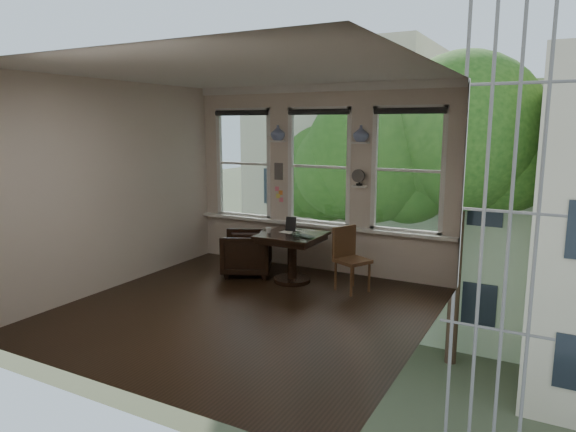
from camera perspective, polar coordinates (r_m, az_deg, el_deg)
The scene contains 25 objects.
ground at distance 6.79m, azimuth -4.69°, elevation -10.36°, with size 4.50×4.50×0.00m, color black.
ceiling at distance 6.40m, azimuth -5.09°, elevation 15.71°, with size 4.50×4.50×0.00m, color silver.
wall_back at distance 8.38m, azimuth 3.56°, elevation 4.13°, with size 4.50×4.50×0.00m, color beige.
wall_front at distance 4.73m, azimuth -19.93°, elevation -1.12°, with size 4.50×4.50×0.00m, color beige.
wall_left at distance 7.87m, azimuth -18.76°, elevation 3.22°, with size 4.50×4.50×0.00m, color beige.
wall_right at distance 5.54m, azimuth 15.02°, elevation 0.71°, with size 4.50×4.50×0.00m, color beige.
window_left at distance 9.07m, azimuth -4.82°, elevation 5.83°, with size 1.10×0.12×1.90m, color white, non-canonical shape.
window_center at distance 8.37m, azimuth 3.57°, elevation 5.49°, with size 1.10×0.12×1.90m, color white, non-canonical shape.
window_right at distance 7.87m, azimuth 13.23°, elevation 4.95°, with size 1.10×0.12×1.90m, color white, non-canonical shape.
shelf_left at distance 8.58m, azimuth -1.13°, elevation 8.30°, with size 0.26×0.16×0.03m, color white.
shelf_right at distance 7.97m, azimuth 8.08°, elevation 8.06°, with size 0.26×0.16×0.03m, color white.
intercom at distance 8.64m, azimuth -1.02°, elevation 4.99°, with size 0.14×0.06×0.28m, color #59544F.
sticky_notes at distance 8.68m, azimuth -1.00°, elevation 2.69°, with size 0.16×0.01×0.24m, color pink, non-canonical shape.
desk_fan at distance 8.00m, azimuth 7.93°, elevation 3.98°, with size 0.20×0.20×0.24m, color #59544F, non-canonical shape.
vase_left at distance 8.58m, azimuth -1.13°, elevation 9.23°, with size 0.24×0.24×0.25m, color silver.
vase_right at distance 7.97m, azimuth 8.11°, elevation 9.06°, with size 0.24×0.24×0.25m, color silver.
table at distance 7.82m, azimuth 0.46°, elevation -4.67°, with size 0.90×0.90×0.75m, color black, non-canonical shape.
armchair_left at distance 8.24m, azimuth -4.65°, elevation -4.12°, with size 0.75×0.77×0.70m, color black.
cushion_red at distance 8.22m, azimuth -4.66°, elevation -3.44°, with size 0.45×0.45×0.06m, color maroon.
side_chair_right at distance 7.43m, azimuth 7.19°, elevation -4.88°, with size 0.42×0.42×0.92m, color #4F2D1C, non-canonical shape.
laptop at distance 7.47m, azimuth 1.62°, elevation -2.33°, with size 0.34×0.22×0.03m, color black.
mug at distance 7.78m, azimuth -2.19°, elevation -1.60°, with size 0.09×0.09×0.09m, color white.
drinking_glass at distance 7.41m, azimuth 0.93°, elevation -2.13°, with size 0.13×0.13×0.10m, color white.
tablet at distance 7.92m, azimuth 0.32°, elevation -0.89°, with size 0.16×0.02×0.22m, color black.
papers at distance 7.90m, azimuth 0.23°, elevation -1.72°, with size 0.22×0.30×0.00m, color silver.
Camera 1 is at (3.48, -5.33, 2.37)m, focal length 32.00 mm.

